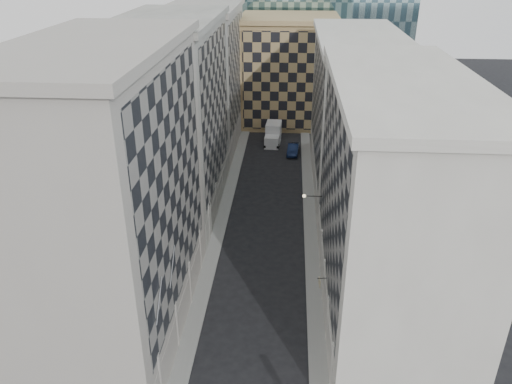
% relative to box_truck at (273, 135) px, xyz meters
% --- Properties ---
extents(sidewalk_west, '(1.50, 100.00, 0.15)m').
position_rel_box_truck_xyz_m(sidewalk_west, '(-5.08, -25.92, -1.34)').
color(sidewalk_west, gray).
rests_on(sidewalk_west, ground).
extents(sidewalk_east, '(1.50, 100.00, 0.15)m').
position_rel_box_truck_xyz_m(sidewalk_east, '(5.42, -25.92, -1.34)').
color(sidewalk_east, gray).
rests_on(sidewalk_east, ground).
extents(bldg_left_a, '(10.80, 22.80, 23.70)m').
position_rel_box_truck_xyz_m(bldg_left_a, '(-10.71, -44.92, 10.41)').
color(bldg_left_a, '#A39C93').
rests_on(bldg_left_a, ground).
extents(bldg_left_b, '(10.80, 22.80, 22.70)m').
position_rel_box_truck_xyz_m(bldg_left_b, '(-10.71, -22.92, 9.91)').
color(bldg_left_b, gray).
rests_on(bldg_left_b, ground).
extents(bldg_left_c, '(10.80, 22.80, 21.70)m').
position_rel_box_truck_xyz_m(bldg_left_c, '(-10.71, -0.92, 9.41)').
color(bldg_left_c, '#A39C93').
rests_on(bldg_left_c, ground).
extents(bldg_right_a, '(10.80, 26.80, 20.70)m').
position_rel_box_truck_xyz_m(bldg_right_a, '(11.05, -40.92, 8.91)').
color(bldg_right_a, beige).
rests_on(bldg_right_a, ground).
extents(bldg_right_b, '(10.80, 28.80, 19.70)m').
position_rel_box_truck_xyz_m(bldg_right_b, '(11.06, -13.92, 8.43)').
color(bldg_right_b, beige).
rests_on(bldg_right_b, ground).
extents(tan_block, '(16.80, 14.80, 18.80)m').
position_rel_box_truck_xyz_m(tan_block, '(2.17, 11.98, 8.02)').
color(tan_block, tan).
rests_on(tan_block, ground).
extents(flagpoles_left, '(0.10, 6.33, 2.33)m').
position_rel_box_truck_xyz_m(flagpoles_left, '(-5.73, -49.92, 6.58)').
color(flagpoles_left, gray).
rests_on(flagpoles_left, ground).
extents(bracket_lamp, '(1.98, 0.36, 0.36)m').
position_rel_box_truck_xyz_m(bracket_lamp, '(4.55, -31.92, 4.78)').
color(bracket_lamp, black).
rests_on(bracket_lamp, ground).
extents(box_truck, '(2.73, 6.05, 3.25)m').
position_rel_box_truck_xyz_m(box_truck, '(0.00, 0.00, 0.00)').
color(box_truck, silver).
rests_on(box_truck, ground).
extents(dark_car, '(2.02, 4.88, 1.57)m').
position_rel_box_truck_xyz_m(dark_car, '(3.34, -4.72, -0.63)').
color(dark_car, '#111C3E').
rests_on(dark_car, ground).
extents(shop_sign, '(0.85, 0.74, 0.82)m').
position_rel_box_truck_xyz_m(shop_sign, '(5.58, -43.38, 2.42)').
color(shop_sign, black).
rests_on(shop_sign, ground).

